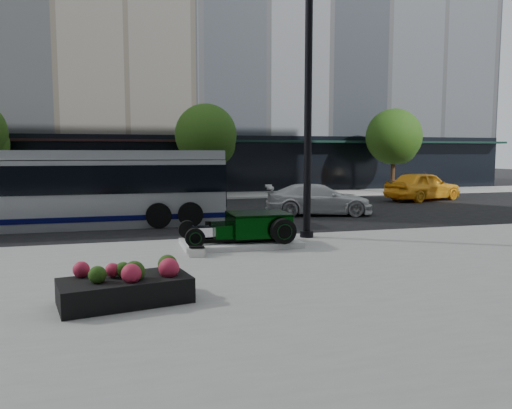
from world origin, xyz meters
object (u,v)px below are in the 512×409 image
object	(u,v)px
flower_planter	(125,288)
yellow_taxi	(423,186)
hot_rod	(251,226)
lamppost	(308,122)
white_sedan	(319,199)
transit_bus	(65,188)

from	to	relation	value
flower_planter	yellow_taxi	distance (m)	24.04
hot_rod	yellow_taxi	distance (m)	18.01
yellow_taxi	lamppost	bearing A→B (deg)	116.04
hot_rod	white_sedan	world-z (taller)	white_sedan
white_sedan	yellow_taxi	distance (m)	9.81
lamppost	yellow_taxi	size ratio (longest dim) A/B	1.59
lamppost	flower_planter	distance (m)	8.85
lamppost	transit_bus	size ratio (longest dim) A/B	0.66
flower_planter	white_sedan	distance (m)	14.79
hot_rod	white_sedan	distance (m)	8.65
lamppost	white_sedan	xyz separation A→B (m)	(2.97, 6.15, -3.10)
lamppost	transit_bus	world-z (taller)	lamppost
white_sedan	lamppost	bearing A→B (deg)	168.25
hot_rod	flower_planter	distance (m)	6.14
lamppost	white_sedan	world-z (taller)	lamppost
hot_rod	transit_bus	size ratio (longest dim) A/B	0.27
lamppost	flower_planter	size ratio (longest dim) A/B	3.22
hot_rod	lamppost	distance (m)	3.85
lamppost	yellow_taxi	bearing A→B (deg)	43.17
hot_rod	white_sedan	bearing A→B (deg)	54.18
flower_planter	transit_bus	world-z (taller)	transit_bus
flower_planter	yellow_taxi	xyz separation A→B (m)	(17.35, 16.63, 0.46)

